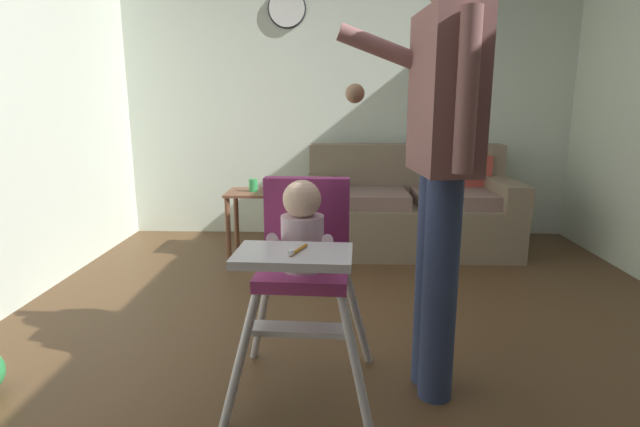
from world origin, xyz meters
TOP-DOWN VIEW (x-y plane):
  - ground at (0.00, 0.00)m, footprint 5.63×6.65m
  - wall_far at (0.00, 2.56)m, footprint 4.83×0.06m
  - couch at (0.52, 2.04)m, footprint 1.71×0.86m
  - high_chair at (-0.25, -0.18)m, footprint 0.64×0.75m
  - adult_standing at (0.29, -0.14)m, footprint 0.54×0.50m
  - side_table at (-0.78, 1.81)m, footprint 0.40×0.40m
  - sippy_cup at (-0.77, 1.81)m, footprint 0.07×0.07m
  - wall_clock at (-0.54, 2.51)m, footprint 0.34×0.04m

SIDE VIEW (x-z plane):
  - ground at x=0.00m, z-range -0.10..0.00m
  - couch at x=0.52m, z-range -0.10..0.76m
  - side_table at x=-0.78m, z-range 0.12..0.64m
  - sippy_cup at x=-0.77m, z-range 0.52..0.62m
  - high_chair at x=-0.25m, z-range 0.17..1.10m
  - adult_standing at x=0.29m, z-range 0.12..1.85m
  - wall_far at x=0.00m, z-range 0.00..2.72m
  - wall_clock at x=-0.54m, z-range 1.85..2.19m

